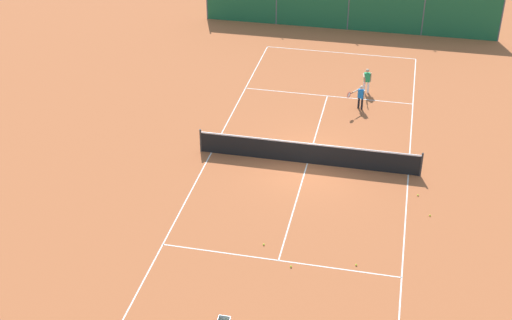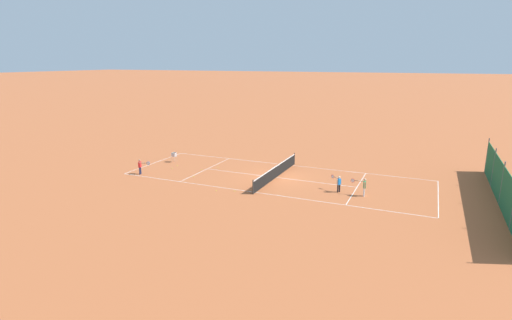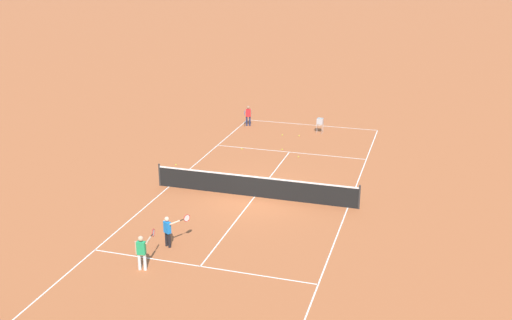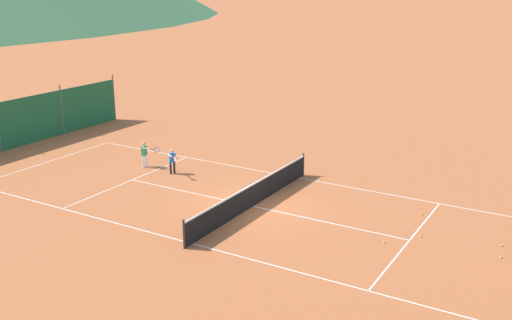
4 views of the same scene
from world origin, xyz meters
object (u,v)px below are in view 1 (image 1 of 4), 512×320
tennis_ball_by_net_left (430,215)px  tennis_ball_service_box (264,245)px  tennis_ball_mid_court (291,267)px  tennis_ball_by_net_right (356,265)px  player_far_baseline (360,96)px  tennis_net (308,153)px  player_near_baseline (367,79)px  tennis_ball_alley_left (418,195)px

tennis_ball_by_net_left → tennis_ball_service_box: (-5.63, -2.99, 0.00)m
tennis_ball_by_net_left → tennis_ball_mid_court: 5.99m
tennis_ball_service_box → tennis_ball_by_net_right: bearing=-7.2°
player_far_baseline → tennis_net: bearing=-107.0°
tennis_ball_service_box → player_near_baseline: bearing=79.2°
tennis_ball_by_net_right → tennis_ball_service_box: size_ratio=1.00×
tennis_net → player_near_baseline: size_ratio=7.25×
tennis_net → tennis_ball_service_box: (-0.65, -5.70, -0.47)m
tennis_ball_mid_court → tennis_ball_alley_left: bearing=52.2°
tennis_ball_alley_left → tennis_ball_service_box: bearing=-140.6°
tennis_ball_by_net_left → tennis_ball_service_box: 6.37m
tennis_ball_by_net_right → tennis_ball_mid_court: (-2.12, -0.55, 0.00)m
tennis_ball_by_net_right → tennis_ball_service_box: 3.27m
tennis_net → tennis_ball_service_box: tennis_net is taller
player_far_baseline → tennis_ball_service_box: player_far_baseline is taller
player_far_baseline → tennis_ball_by_net_right: size_ratio=18.07×
tennis_ball_by_net_left → tennis_ball_alley_left: 1.33m
tennis_ball_alley_left → tennis_ball_by_net_right: bearing=-112.4°
tennis_net → player_near_baseline: bearing=75.9°
tennis_ball_by_net_left → player_far_baseline: bearing=112.5°
player_far_baseline → tennis_ball_by_net_right: bearing=-85.3°
player_near_baseline → tennis_ball_alley_left: size_ratio=19.18×
tennis_net → tennis_ball_service_box: bearing=-96.6°
tennis_ball_by_net_right → tennis_ball_alley_left: same height
tennis_ball_mid_court → tennis_ball_service_box: (-1.13, 0.96, 0.00)m
player_far_baseline → tennis_ball_service_box: (-2.29, -11.05, -0.66)m
tennis_ball_mid_court → player_far_baseline: bearing=84.5°
tennis_ball_by_net_right → tennis_ball_alley_left: (1.92, 4.65, 0.00)m
tennis_net → tennis_ball_by_net_left: bearing=-28.6°
player_near_baseline → tennis_ball_by_net_left: (3.18, -9.84, -0.70)m
tennis_ball_by_net_left → tennis_ball_by_net_right: 4.15m
tennis_ball_by_net_left → tennis_ball_mid_court: (-4.50, -3.95, 0.00)m
tennis_ball_by_net_left → tennis_net: bearing=151.4°
tennis_ball_mid_court → tennis_ball_alley_left: 6.58m
tennis_net → tennis_ball_by_net_right: bearing=-67.1°
tennis_ball_by_net_left → tennis_ball_service_box: same height
player_far_baseline → tennis_ball_mid_court: size_ratio=18.07×
tennis_ball_alley_left → player_near_baseline: bearing=107.6°
tennis_ball_by_net_left → tennis_ball_alley_left: bearing=110.4°
tennis_net → tennis_ball_alley_left: tennis_net is taller
tennis_net → tennis_ball_mid_court: tennis_net is taller
player_far_baseline → tennis_ball_alley_left: 7.42m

